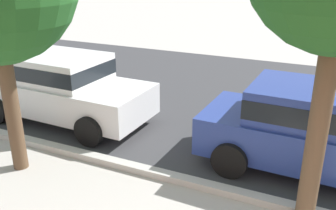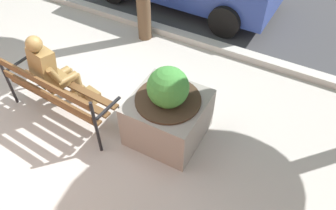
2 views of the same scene
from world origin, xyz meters
name	(u,v)px [view 2 (image 2 of 2)]	position (x,y,z in m)	size (l,w,h in m)	color
ground_plane	(59,125)	(0.00, 0.00, 0.00)	(80.00, 80.00, 0.00)	#ADA8A0
curb_stone	(155,27)	(0.00, 2.90, 0.06)	(60.00, 0.20, 0.12)	#B2AFA8
park_bench	(56,92)	(-0.03, 0.16, 0.54)	(1.83, 0.66, 0.95)	brown
bronze_statue_seated	(56,74)	(-0.18, 0.37, 0.67)	(0.75, 0.80, 1.37)	olive
concrete_planter	(168,112)	(1.52, 0.64, 0.47)	(0.98, 0.98, 1.20)	gray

